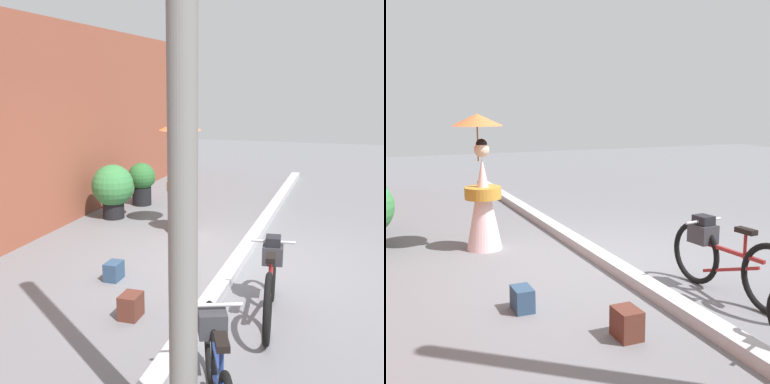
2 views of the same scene
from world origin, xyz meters
The scene contains 11 objects.
ground_plane centered at (0.00, 0.00, 0.00)m, with size 30.00×30.00×0.00m, color slate.
building_wall centered at (0.00, 3.47, 1.71)m, with size 14.00×0.40×3.43m, color brown.
sidewalk_curb centered at (0.00, 0.00, 0.06)m, with size 14.00×0.20×0.12m, color #B2B2B7.
bicycle_near_officer centered at (-3.13, -0.55, 0.39)m, with size 1.63×0.72×0.76m.
bicycle_far_side centered at (-1.37, -0.67, 0.41)m, with size 1.69×0.48×0.78m.
person_with_parasol centered at (1.30, 1.22, 0.87)m, with size 0.68×0.68×1.84m.
potted_plant_by_door centered at (1.81, 2.68, 0.55)m, with size 0.78×0.76×0.98m.
potted_plant_small centered at (2.91, 2.60, 0.49)m, with size 0.56×0.55×0.85m.
backpack_on_pavement centered at (-0.93, 1.35, 0.12)m, with size 0.26×0.18×0.23m.
backpack_spare centered at (-1.84, 0.71, 0.14)m, with size 0.27×0.20×0.26m.
utility_pole centered at (-3.62, -0.46, 2.40)m, with size 0.18×0.18×4.80m, color slate.
Camera 1 is at (-6.40, -1.40, 2.42)m, focal length 47.96 mm.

